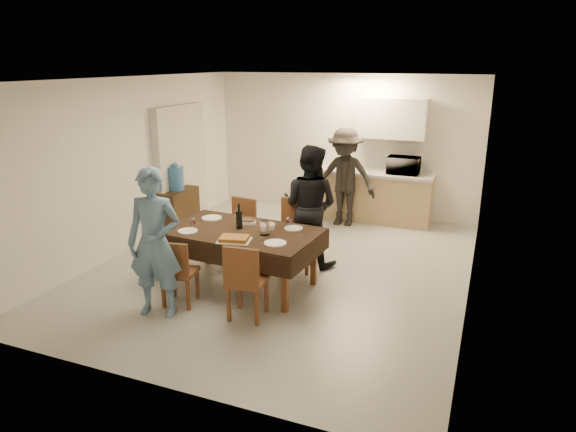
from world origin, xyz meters
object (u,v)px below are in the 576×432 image
console (178,211)px  person_kitchen (344,177)px  savoury_tart (234,239)px  person_near (155,243)px  microwave (404,165)px  dining_table (241,233)px  wine_bottle (239,216)px  water_jug (176,178)px  water_pitcher (265,228)px  person_far (310,206)px

console → person_kitchen: person_kitchen is taller
savoury_tart → person_near: (-0.65, -0.67, 0.08)m
console → microwave: size_ratio=1.44×
dining_table → wine_bottle: (-0.05, 0.05, 0.20)m
water_jug → water_pitcher: size_ratio=2.17×
console → person_far: bearing=-11.5°
water_pitcher → microwave: microwave is taller
wine_bottle → dining_table: bearing=-45.0°
savoury_tart → person_far: 1.50m
water_pitcher → person_far: (0.20, 1.10, 0.01)m
dining_table → person_far: bearing=66.5°
water_pitcher → savoury_tart: (-0.25, -0.33, -0.07)m
water_pitcher → savoury_tart: water_pitcher is taller
savoury_tart → microwave: microwave is taller
dining_table → person_far: (0.55, 1.05, 0.14)m
dining_table → savoury_tart: size_ratio=5.15×
dining_table → console: 2.58m
dining_table → microwave: 3.75m
water_jug → savoury_tart: size_ratio=1.01×
person_near → person_far: (1.10, 2.10, -0.00)m
water_jug → wine_bottle: size_ratio=1.18×
person_near → wine_bottle: bearing=52.9°
microwave → person_far: size_ratio=0.32×
person_far → wine_bottle: bearing=65.3°
person_far → water_pitcher: bearing=86.0°
water_pitcher → person_near: (-0.90, -1.00, 0.01)m
savoury_tart → person_near: 0.94m
wine_bottle → person_kitchen: size_ratio=0.19×
console → water_pitcher: 2.91m
console → person_near: (1.46, -2.62, 0.50)m
wine_bottle → savoury_tart: bearing=-70.8°
person_far → person_near: bearing=68.6°
water_jug → person_near: 3.01m
console → person_far: person_far is taller
wine_bottle → person_kitchen: bearing=79.3°
console → microwave: bearing=28.4°
wine_bottle → savoury_tart: wine_bottle is taller
console → water_pitcher: bearing=-34.5°
person_kitchen → water_pitcher: bearing=-92.9°
water_pitcher → person_near: bearing=-132.0°
savoury_tart → person_far: (0.45, 1.43, 0.08)m
person_near → dining_table: bearing=49.7°
person_kitchen → wine_bottle: bearing=-100.7°
dining_table → console: bearing=146.2°
water_jug → person_near: person_near is taller
water_jug → person_far: size_ratio=0.23×
water_pitcher → person_far: size_ratio=0.11×
console → savoury_tart: bearing=-42.7°
dining_table → microwave: bearing=71.5°
person_near → water_pitcher: bearing=35.4°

